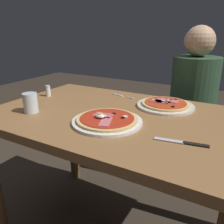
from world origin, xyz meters
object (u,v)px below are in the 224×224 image
at_px(fork, 121,96).
at_px(knife, 185,143).
at_px(pizza_foreground, 107,120).
at_px(diner_person, 191,115).
at_px(salt_shaker, 48,91).
at_px(pizza_across_left, 165,105).
at_px(water_glass_near, 31,104).
at_px(dining_table, 115,136).

distance_m(fork, knife, 0.66).
distance_m(pizza_foreground, diner_person, 0.90).
distance_m(salt_shaker, diner_person, 1.02).
xyz_separation_m(pizza_across_left, water_glass_near, (-0.56, -0.41, 0.03)).
relative_size(pizza_foreground, fork, 1.98).
xyz_separation_m(dining_table, fork, (-0.12, 0.29, 0.12)).
relative_size(pizza_foreground, knife, 1.59).
xyz_separation_m(pizza_across_left, salt_shaker, (-0.69, -0.15, 0.02)).
height_order(pizza_foreground, knife, pizza_foreground).
xyz_separation_m(dining_table, knife, (0.37, -0.15, 0.12)).
xyz_separation_m(dining_table, salt_shaker, (-0.51, 0.07, 0.15)).
height_order(dining_table, pizza_foreground, pizza_foreground).
relative_size(pizza_foreground, salt_shaker, 4.64).
bearing_deg(knife, diner_person, 98.86).
relative_size(dining_table, water_glass_near, 12.74).
xyz_separation_m(pizza_foreground, knife, (0.35, -0.03, -0.01)).
bearing_deg(water_glass_near, fork, 61.61).
relative_size(dining_table, pizza_foreground, 3.99).
relative_size(water_glass_near, salt_shaker, 1.45).
bearing_deg(pizza_foreground, diner_person, 76.17).
bearing_deg(pizza_across_left, diner_person, 84.09).
distance_m(knife, diner_person, 0.91).
distance_m(pizza_foreground, knife, 0.35).
bearing_deg(salt_shaker, dining_table, -8.16).
xyz_separation_m(pizza_across_left, diner_person, (0.05, 0.50, -0.21)).
xyz_separation_m(salt_shaker, diner_person, (0.74, 0.65, -0.24)).
bearing_deg(pizza_foreground, salt_shaker, 160.07).
bearing_deg(fork, salt_shaker, -150.93).
distance_m(dining_table, salt_shaker, 0.54).
bearing_deg(dining_table, diner_person, 72.35).
height_order(water_glass_near, salt_shaker, water_glass_near).
bearing_deg(diner_person, pizza_foreground, 76.17).
distance_m(water_glass_near, fork, 0.55).
xyz_separation_m(pizza_foreground, fork, (-0.14, 0.41, -0.01)).
relative_size(dining_table, salt_shaker, 18.50).
relative_size(salt_shaker, diner_person, 0.06).
bearing_deg(salt_shaker, water_glass_near, -62.35).
height_order(pizza_foreground, diner_person, diner_person).
height_order(dining_table, diner_person, diner_person).
xyz_separation_m(fork, salt_shaker, (-0.39, -0.22, 0.03)).
height_order(water_glass_near, fork, water_glass_near).
relative_size(pizza_across_left, water_glass_near, 3.09).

